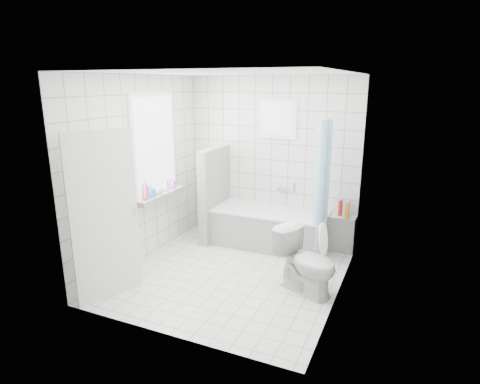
% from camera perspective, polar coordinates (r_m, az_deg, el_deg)
% --- Properties ---
extents(ground, '(3.00, 3.00, 0.00)m').
position_cam_1_polar(ground, '(5.52, -1.12, -11.51)').
color(ground, white).
rests_on(ground, ground).
extents(ceiling, '(3.00, 3.00, 0.00)m').
position_cam_1_polar(ceiling, '(4.93, -1.29, 16.58)').
color(ceiling, white).
rests_on(ceiling, ground).
extents(wall_back, '(2.80, 0.02, 2.60)m').
position_cam_1_polar(wall_back, '(6.43, 4.46, 4.59)').
color(wall_back, white).
rests_on(wall_back, ground).
extents(wall_front, '(2.80, 0.02, 2.60)m').
position_cam_1_polar(wall_front, '(3.82, -10.76, -3.15)').
color(wall_front, white).
rests_on(wall_front, ground).
extents(wall_left, '(0.02, 3.00, 2.60)m').
position_cam_1_polar(wall_left, '(5.79, -13.89, 2.99)').
color(wall_left, white).
rests_on(wall_left, ground).
extents(wall_right, '(0.02, 3.00, 2.60)m').
position_cam_1_polar(wall_right, '(4.67, 14.57, 0.04)').
color(wall_right, white).
rests_on(wall_right, ground).
extents(window_left, '(0.01, 0.90, 1.40)m').
position_cam_1_polar(window_left, '(5.94, -11.97, 6.36)').
color(window_left, white).
rests_on(window_left, wall_left).
extents(window_back, '(0.50, 0.01, 0.50)m').
position_cam_1_polar(window_back, '(6.27, 5.32, 10.30)').
color(window_back, white).
rests_on(window_back, wall_back).
extents(window_sill, '(0.18, 1.02, 0.08)m').
position_cam_1_polar(window_sill, '(6.07, -11.24, -0.56)').
color(window_sill, white).
rests_on(window_sill, wall_left).
extents(door, '(0.37, 0.75, 2.00)m').
position_cam_1_polar(door, '(4.85, -18.68, -3.44)').
color(door, silver).
rests_on(door, ground).
extents(bathtub, '(1.75, 0.77, 0.58)m').
position_cam_1_polar(bathtub, '(6.32, 4.28, -5.12)').
color(bathtub, white).
rests_on(bathtub, ground).
extents(partition_wall, '(0.15, 0.85, 1.50)m').
position_cam_1_polar(partition_wall, '(6.49, -3.65, -0.28)').
color(partition_wall, white).
rests_on(partition_wall, ground).
extents(tiled_ledge, '(0.40, 0.24, 0.55)m').
position_cam_1_polar(tiled_ledge, '(6.31, 14.21, -5.72)').
color(tiled_ledge, white).
rests_on(tiled_ledge, ground).
extents(toilet, '(0.89, 0.72, 0.79)m').
position_cam_1_polar(toilet, '(4.99, 9.50, -9.73)').
color(toilet, silver).
rests_on(toilet, ground).
extents(curtain_rod, '(0.02, 0.80, 0.02)m').
position_cam_1_polar(curtain_rod, '(5.70, 12.41, 10.02)').
color(curtain_rod, silver).
rests_on(curtain_rod, wall_back).
extents(shower_curtain, '(0.14, 0.48, 1.78)m').
position_cam_1_polar(shower_curtain, '(5.72, 11.64, 0.93)').
color(shower_curtain, '#479FD2').
rests_on(shower_curtain, curtain_rod).
extents(tub_faucet, '(0.18, 0.06, 0.06)m').
position_cam_1_polar(tub_faucet, '(6.42, 6.22, 0.41)').
color(tub_faucet, silver).
rests_on(tub_faucet, wall_back).
extents(sill_bottles, '(0.17, 0.78, 0.29)m').
position_cam_1_polar(sill_bottles, '(5.97, -11.65, 0.68)').
color(sill_bottles, '#E170E0').
rests_on(sill_bottles, window_sill).
extents(ledge_bottles, '(0.18, 0.16, 0.24)m').
position_cam_1_polar(ledge_bottles, '(6.16, 14.70, -2.42)').
color(ledge_bottles, '#261CE2').
rests_on(ledge_bottles, tiled_ledge).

